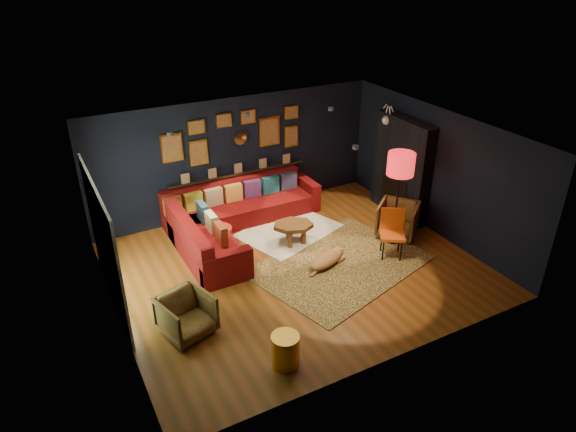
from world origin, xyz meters
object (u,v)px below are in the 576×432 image
pouf (219,235)px  gold_stool (285,350)px  orange_chair (392,229)px  dog (327,257)px  armchair_left (186,313)px  armchair_right (398,218)px  coffee_table (293,227)px  floor_lamp (401,167)px  sectional (229,220)px

pouf → gold_stool: size_ratio=1.02×
orange_chair → dog: size_ratio=0.87×
armchair_left → armchair_right: (4.83, 0.92, 0.02)m
orange_chair → pouf: bearing=177.4°
coffee_table → armchair_right: 2.18m
pouf → gold_stool: bearing=-96.3°
pouf → armchair_left: size_ratio=0.70×
armchair_left → floor_lamp: bearing=-7.7°
armchair_right → orange_chair: (-0.59, -0.55, 0.17)m
coffee_table → dog: (0.15, -1.04, -0.17)m
coffee_table → pouf: size_ratio=1.88×
floor_lamp → dog: size_ratio=1.73×
armchair_left → orange_chair: orange_chair is taller
floor_lamp → armchair_left: bearing=-170.8°
armchair_right → floor_lamp: bearing=-91.3°
sectional → gold_stool: (-0.74, -3.92, -0.07)m
coffee_table → armchair_left: (-2.77, -1.64, 0.02)m
armchair_left → floor_lamp: (4.61, 0.75, 1.25)m
sectional → orange_chair: orange_chair is taller
orange_chair → dog: bearing=-158.0°
coffee_table → orange_chair: (1.47, -1.27, 0.21)m
orange_chair → dog: (-1.32, 0.23, -0.38)m
gold_stool → dog: (1.89, 1.92, -0.06)m
armchair_right → sectional: bearing=-158.0°
armchair_left → dog: size_ratio=0.68×
sectional → pouf: size_ratio=6.48×
floor_lamp → dog: 2.22m
armchair_left → dog: bearing=-5.3°
floor_lamp → dog: bearing=-174.9°
gold_stool → orange_chair: (3.21, 1.69, 0.31)m
sectional → floor_lamp: bearing=-33.2°
sectional → orange_chair: 3.34m
floor_lamp → gold_stool: bearing=-150.0°
orange_chair → dog: 1.39m
pouf → gold_stool: (-0.40, -3.62, 0.06)m
orange_chair → coffee_table: bearing=170.9°
armchair_left → floor_lamp: floor_lamp is taller
sectional → coffee_table: bearing=-44.0°
sectional → gold_stool: sectional is taller
coffee_table → orange_chair: 1.95m
pouf → orange_chair: 3.43m
sectional → armchair_left: 3.15m
sectional → pouf: 0.47m
gold_stool → dog: 2.69m
armchair_right → dog: size_ratio=0.71×
sectional → armchair_right: 3.50m
coffee_table → floor_lamp: (1.84, -0.89, 1.27)m
coffee_table → floor_lamp: 2.40m
armchair_right → floor_lamp: 1.26m
pouf → armchair_right: armchair_right is taller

